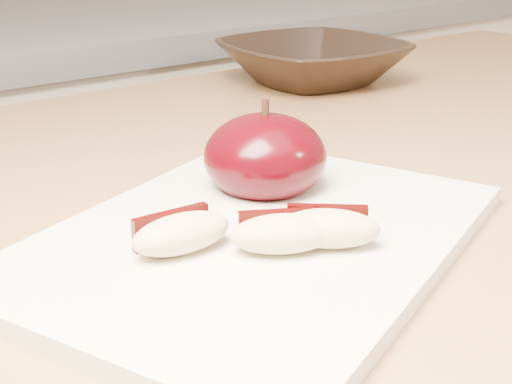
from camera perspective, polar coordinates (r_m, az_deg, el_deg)
cutting_board at (r=0.44m, az=0.00°, el=-3.74°), size 0.36×0.31×0.01m
apple_half at (r=0.50m, az=0.73°, el=2.82°), size 0.09×0.09×0.07m
apple_wedge_a at (r=0.41m, az=-6.08°, el=-3.26°), size 0.06×0.04×0.02m
apple_wedge_b at (r=0.41m, az=2.13°, el=-3.28°), size 0.07×0.06×0.02m
apple_wedge_c at (r=0.42m, az=5.75°, el=-2.85°), size 0.07×0.06×0.02m
bowl at (r=0.89m, az=4.53°, el=10.33°), size 0.23×0.23×0.05m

